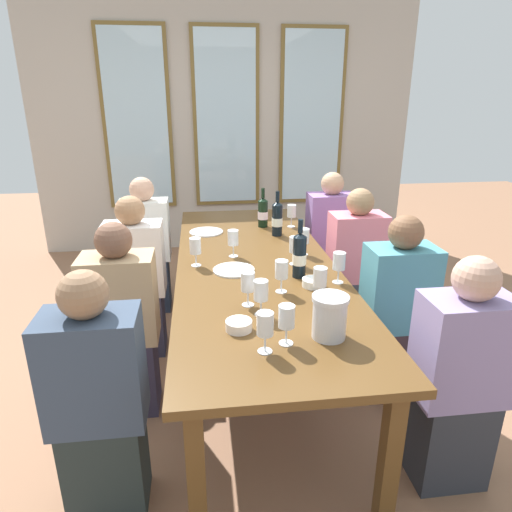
% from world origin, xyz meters
% --- Properties ---
extents(ground_plane, '(12.00, 12.00, 0.00)m').
position_xyz_m(ground_plane, '(0.00, 0.00, 0.00)').
color(ground_plane, '#8D6246').
extents(back_wall_with_windows, '(4.15, 0.10, 2.90)m').
position_xyz_m(back_wall_with_windows, '(0.00, 2.59, 1.45)').
color(back_wall_with_windows, '#B8AEA0').
rests_on(back_wall_with_windows, ground).
extents(dining_table, '(0.95, 2.64, 0.74)m').
position_xyz_m(dining_table, '(0.00, 0.00, 0.68)').
color(dining_table, brown).
rests_on(dining_table, ground).
extents(white_plate_0, '(0.25, 0.25, 0.01)m').
position_xyz_m(white_plate_0, '(-0.29, 0.68, 0.74)').
color(white_plate_0, white).
rests_on(white_plate_0, dining_table).
extents(white_plate_1, '(0.24, 0.24, 0.01)m').
position_xyz_m(white_plate_1, '(-0.14, -0.11, 0.74)').
color(white_plate_1, white).
rests_on(white_plate_1, dining_table).
extents(metal_pitcher, '(0.16, 0.16, 0.19)m').
position_xyz_m(metal_pitcher, '(0.20, -0.92, 0.84)').
color(metal_pitcher, silver).
rests_on(metal_pitcher, dining_table).
extents(wine_bottle_0, '(0.08, 0.08, 0.30)m').
position_xyz_m(wine_bottle_0, '(0.15, 0.78, 0.85)').
color(wine_bottle_0, black).
rests_on(wine_bottle_0, dining_table).
extents(wine_bottle_1, '(0.08, 0.08, 0.33)m').
position_xyz_m(wine_bottle_1, '(0.21, -0.24, 0.87)').
color(wine_bottle_1, black).
rests_on(wine_bottle_1, dining_table).
extents(wine_bottle_2, '(0.08, 0.08, 0.33)m').
position_xyz_m(wine_bottle_2, '(0.23, 0.55, 0.87)').
color(wine_bottle_2, black).
rests_on(wine_bottle_2, dining_table).
extents(tasting_bowl_0, '(0.12, 0.12, 0.04)m').
position_xyz_m(tasting_bowl_0, '(-0.18, -0.81, 0.76)').
color(tasting_bowl_0, white).
rests_on(tasting_bowl_0, dining_table).
extents(tasting_bowl_1, '(0.12, 0.12, 0.04)m').
position_xyz_m(tasting_bowl_1, '(0.26, -0.39, 0.76)').
color(tasting_bowl_1, white).
rests_on(tasting_bowl_1, dining_table).
extents(wine_glass_0, '(0.07, 0.07, 0.17)m').
position_xyz_m(wine_glass_0, '(0.25, -0.56, 0.86)').
color(wine_glass_0, white).
rests_on(wine_glass_0, dining_table).
extents(wine_glass_1, '(0.07, 0.07, 0.17)m').
position_xyz_m(wine_glass_1, '(-0.13, 0.13, 0.86)').
color(wine_glass_1, white).
rests_on(wine_glass_1, dining_table).
extents(wine_glass_2, '(0.07, 0.07, 0.17)m').
position_xyz_m(wine_glass_2, '(0.37, 0.75, 0.86)').
color(wine_glass_2, white).
rests_on(wine_glass_2, dining_table).
extents(wine_glass_3, '(0.07, 0.07, 0.17)m').
position_xyz_m(wine_glass_3, '(0.01, -0.95, 0.86)').
color(wine_glass_3, white).
rests_on(wine_glass_3, dining_table).
extents(wine_glass_4, '(0.07, 0.07, 0.17)m').
position_xyz_m(wine_glass_4, '(-0.11, -0.57, 0.86)').
color(wine_glass_4, white).
rests_on(wine_glass_4, dining_table).
extents(wine_glass_5, '(0.07, 0.07, 0.17)m').
position_xyz_m(wine_glass_5, '(0.41, -0.36, 0.86)').
color(wine_glass_5, white).
rests_on(wine_glass_5, dining_table).
extents(wine_glass_6, '(0.07, 0.07, 0.17)m').
position_xyz_m(wine_glass_6, '(0.32, 0.11, 0.86)').
color(wine_glass_6, white).
rests_on(wine_glass_6, dining_table).
extents(wine_glass_7, '(0.07, 0.07, 0.17)m').
position_xyz_m(wine_glass_7, '(-0.36, 0.00, 0.86)').
color(wine_glass_7, white).
rests_on(wine_glass_7, dining_table).
extents(wine_glass_8, '(0.07, 0.07, 0.17)m').
position_xyz_m(wine_glass_8, '(0.08, -0.44, 0.86)').
color(wine_glass_8, white).
rests_on(wine_glass_8, dining_table).
extents(wine_glass_9, '(0.07, 0.07, 0.17)m').
position_xyz_m(wine_glass_9, '(-0.06, -0.68, 0.86)').
color(wine_glass_9, white).
rests_on(wine_glass_9, dining_table).
extents(wine_glass_10, '(0.07, 0.07, 0.17)m').
position_xyz_m(wine_glass_10, '(-0.09, -1.00, 0.86)').
color(wine_glass_10, white).
rests_on(wine_glass_10, dining_table).
extents(wine_glass_11, '(0.07, 0.07, 0.17)m').
position_xyz_m(wine_glass_11, '(0.23, -0.05, 0.86)').
color(wine_glass_11, white).
rests_on(wine_glass_11, dining_table).
extents(seated_person_0, '(0.38, 0.24, 1.11)m').
position_xyz_m(seated_person_0, '(-0.77, -0.31, 0.53)').
color(seated_person_0, '#2F2A3F').
rests_on(seated_person_0, ground).
extents(seated_person_1, '(0.38, 0.24, 1.11)m').
position_xyz_m(seated_person_1, '(0.77, -0.36, 0.53)').
color(seated_person_1, '#37292D').
rests_on(seated_person_1, ground).
extents(seated_person_2, '(0.38, 0.24, 1.11)m').
position_xyz_m(seated_person_2, '(-0.77, 0.98, 0.53)').
color(seated_person_2, '#212C3E').
rests_on(seated_person_2, ground).
extents(seated_person_3, '(0.38, 0.24, 1.11)m').
position_xyz_m(seated_person_3, '(0.77, 1.02, 0.53)').
color(seated_person_3, '#262D33').
rests_on(seated_person_3, ground).
extents(seated_person_4, '(0.38, 0.24, 1.11)m').
position_xyz_m(seated_person_4, '(-0.77, -0.97, 0.53)').
color(seated_person_4, '#252F2F').
rests_on(seated_person_4, ground).
extents(seated_person_5, '(0.38, 0.24, 1.11)m').
position_xyz_m(seated_person_5, '(0.77, -1.01, 0.53)').
color(seated_person_5, '#2B2F37').
rests_on(seated_person_5, ground).
extents(seated_person_6, '(0.38, 0.24, 1.11)m').
position_xyz_m(seated_person_6, '(-0.77, 0.31, 0.53)').
color(seated_person_6, '#2E2D42').
rests_on(seated_person_6, ground).
extents(seated_person_7, '(0.38, 0.24, 1.11)m').
position_xyz_m(seated_person_7, '(0.77, 0.36, 0.53)').
color(seated_person_7, '#383742').
rests_on(seated_person_7, ground).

